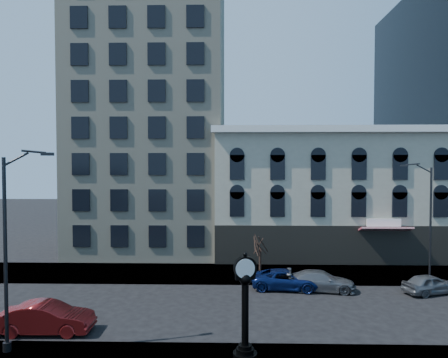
{
  "coord_description": "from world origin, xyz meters",
  "views": [
    {
      "loc": [
        2.67,
        -24.61,
        9.0
      ],
      "look_at": [
        2.0,
        4.0,
        8.0
      ],
      "focal_mm": 32.0,
      "sensor_mm": 36.0,
      "label": 1
    }
  ],
  "objects": [
    {
      "name": "ground",
      "position": [
        0.0,
        0.0,
        0.0
      ],
      "size": [
        160.0,
        160.0,
        0.0
      ],
      "primitive_type": "plane",
      "color": "black",
      "rests_on": "ground"
    },
    {
      "name": "sidewalk_far",
      "position": [
        0.0,
        8.0,
        0.06
      ],
      "size": [
        160.0,
        6.0,
        0.12
      ],
      "primitive_type": "cube",
      "color": "gray",
      "rests_on": "ground"
    },
    {
      "name": "cream_tower",
      "position": [
        -6.11,
        18.88,
        19.32
      ],
      "size": [
        15.9,
        15.4,
        42.5
      ],
      "color": "beige",
      "rests_on": "ground"
    },
    {
      "name": "victorian_row",
      "position": [
        12.0,
        15.89,
        6.0
      ],
      "size": [
        22.6,
        11.19,
        12.5
      ],
      "color": "#B9B298",
      "rests_on": "ground"
    },
    {
      "name": "street_clock",
      "position": [
        3.21,
        -6.65,
        2.35
      ],
      "size": [
        1.12,
        1.12,
        4.93
      ],
      "rotation": [
        0.0,
        0.0,
        0.23
      ],
      "color": "black",
      "rests_on": "sidewalk_near"
    },
    {
      "name": "street_lamp_near",
      "position": [
        -7.44,
        -5.9,
        7.51
      ],
      "size": [
        2.45,
        1.05,
        9.79
      ],
      "rotation": [
        0.0,
        0.0,
        0.32
      ],
      "color": "black",
      "rests_on": "sidewalk_near"
    },
    {
      "name": "street_lamp_far",
      "position": [
        17.08,
        6.22,
        7.06
      ],
      "size": [
        2.32,
        0.9,
        9.2
      ],
      "rotation": [
        0.0,
        0.0,
        2.86
      ],
      "color": "black",
      "rests_on": "sidewalk_far"
    },
    {
      "name": "bare_tree_far",
      "position": [
        4.8,
        6.9,
        2.93
      ],
      "size": [
        2.17,
        2.17,
        3.73
      ],
      "color": "#301F18",
      "rests_on": "sidewalk_far"
    },
    {
      "name": "car_near_b",
      "position": [
        -7.34,
        -3.75,
        0.81
      ],
      "size": [
        4.96,
        1.86,
        1.62
      ],
      "primitive_type": "imported",
      "rotation": [
        0.0,
        0.0,
        1.6
      ],
      "color": "maroon",
      "rests_on": "ground"
    },
    {
      "name": "car_far_a",
      "position": [
        6.51,
        4.15,
        0.69
      ],
      "size": [
        5.19,
        2.75,
        1.39
      ],
      "primitive_type": "imported",
      "rotation": [
        0.0,
        0.0,
        1.48
      ],
      "color": "#0C194C",
      "rests_on": "ground"
    },
    {
      "name": "car_far_b",
      "position": [
        8.95,
        3.81,
        0.7
      ],
      "size": [
        5.07,
        2.61,
        1.41
      ],
      "primitive_type": "imported",
      "rotation": [
        0.0,
        0.0,
        1.44
      ],
      "color": "#595B60",
      "rests_on": "ground"
    },
    {
      "name": "car_far_c",
      "position": [
        16.46,
        3.31,
        0.68
      ],
      "size": [
        4.3,
        2.76,
        1.36
      ],
      "primitive_type": "imported",
      "rotation": [
        0.0,
        0.0,
        1.88
      ],
      "color": "#595B60",
      "rests_on": "ground"
    }
  ]
}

